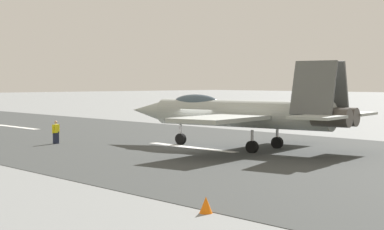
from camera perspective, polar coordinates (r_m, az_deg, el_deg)
name	(u,v)px	position (r m, az deg, el deg)	size (l,w,h in m)	color
ground_plane	(192,148)	(40.35, -0.03, -3.04)	(400.00, 400.00, 0.00)	gray
runway_strip	(192,148)	(40.34, -0.01, -3.03)	(240.00, 26.00, 0.02)	#393C3B
fighter_jet	(242,113)	(39.47, 4.66, 0.23)	(17.28, 14.21, 5.54)	#A2A8A5
crew_person	(56,132)	(43.74, -12.48, -1.57)	(0.39, 0.68, 1.62)	#1E2338
marker_cone_near	(206,205)	(20.43, 1.30, -8.31)	(0.44, 0.44, 0.55)	orange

